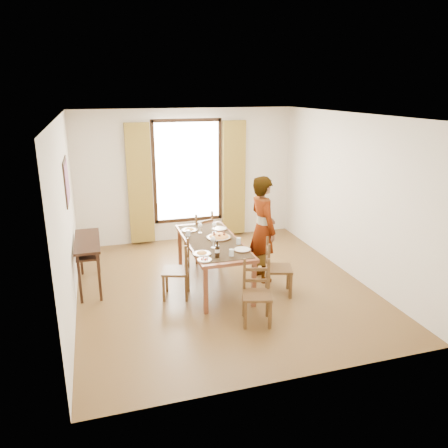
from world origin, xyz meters
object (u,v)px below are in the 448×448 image
object	(u,v)px
dining_table	(213,244)
man	(263,229)
console_table	(88,247)
pasta_platter	(219,235)

from	to	relation	value
dining_table	man	xyz separation A→B (m)	(0.85, -0.02, 0.19)
console_table	man	distance (m)	2.81
man	console_table	bearing A→B (deg)	74.65
dining_table	pasta_platter	distance (m)	0.18
console_table	man	size ratio (longest dim) A/B	0.69
console_table	pasta_platter	world-z (taller)	pasta_platter
console_table	man	xyz separation A→B (m)	(2.76, -0.49, 0.19)
console_table	dining_table	xyz separation A→B (m)	(1.92, -0.47, 0.01)
console_table	pasta_platter	size ratio (longest dim) A/B	3.00
dining_table	console_table	bearing A→B (deg)	166.28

